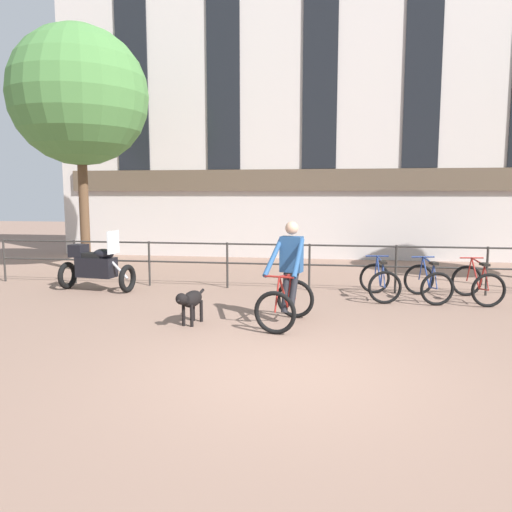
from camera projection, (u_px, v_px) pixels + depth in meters
The scene contains 10 objects.
ground_plane at pixel (288, 371), 6.11m from camera, with size 60.00×60.00×0.00m, color #846656.
canal_railing at pixel (309, 259), 11.12m from camera, with size 15.05×0.05×1.05m.
building_facade at pixel (320, 91), 16.20m from camera, with size 18.00×0.72×10.98m.
cyclist_with_bike at pixel (288, 278), 8.25m from camera, with size 0.91×1.29×1.70m.
dog at pixel (191, 300), 8.22m from camera, with size 0.33×0.92×0.59m.
parked_motorcycle at pixel (96, 266), 11.10m from camera, with size 1.72×0.82×1.35m.
parked_bicycle_near_lamp at pixel (380, 281), 10.29m from camera, with size 0.78×1.18×0.86m.
parked_bicycle_mid_left at pixel (428, 283), 10.15m from camera, with size 0.83×1.20×0.86m.
parked_bicycle_mid_right at pixel (477, 284), 10.00m from camera, with size 0.80×1.19×0.86m.
tree_canalside_left at pixel (79, 97), 13.28m from camera, with size 3.66×3.66×6.57m.
Camera 1 is at (0.52, -5.88, 2.16)m, focal length 35.00 mm.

